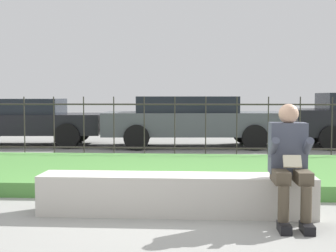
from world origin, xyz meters
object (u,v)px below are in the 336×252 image
(person_seated_reader, at_px, (289,158))
(car_parked_left, at_px, (24,120))
(car_parked_center, at_px, (192,119))
(stone_bench, at_px, (176,197))

(person_seated_reader, distance_m, car_parked_left, 9.28)
(person_seated_reader, xyz_separation_m, car_parked_center, (-1.12, 7.28, 0.04))
(person_seated_reader, distance_m, car_parked_center, 7.36)
(stone_bench, distance_m, car_parked_center, 7.02)
(car_parked_center, bearing_deg, stone_bench, -94.52)
(stone_bench, height_order, car_parked_center, car_parked_center)
(stone_bench, relative_size, car_parked_center, 0.64)
(stone_bench, bearing_deg, car_parked_left, 122.15)
(stone_bench, relative_size, person_seated_reader, 2.46)
(person_seated_reader, height_order, car_parked_left, car_parked_left)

